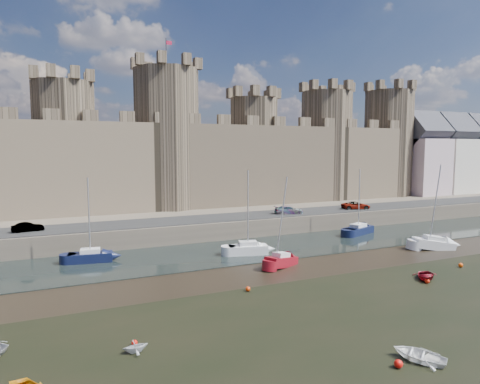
{
  "coord_description": "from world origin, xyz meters",
  "views": [
    {
      "loc": [
        -16.47,
        -22.81,
        12.56
      ],
      "look_at": [
        3.65,
        22.0,
        7.5
      ],
      "focal_mm": 32.0,
      "sensor_mm": 36.0,
      "label": 1
    }
  ],
  "objects_px": {
    "car_2": "(289,210)",
    "sailboat_4": "(281,260)",
    "car_3": "(356,206)",
    "sailboat_2": "(248,248)",
    "car_1": "(28,227)",
    "sailboat_5": "(433,243)",
    "sailboat_1": "(90,256)",
    "sailboat_3": "(358,229)"
  },
  "relations": [
    {
      "from": "car_2",
      "to": "sailboat_4",
      "type": "xyz_separation_m",
      "value": [
        -11.02,
        -17.11,
        -2.42
      ]
    },
    {
      "from": "car_3",
      "to": "sailboat_2",
      "type": "relative_size",
      "value": 0.47
    },
    {
      "from": "car_1",
      "to": "car_3",
      "type": "bearing_deg",
      "value": -99.03
    },
    {
      "from": "sailboat_4",
      "to": "sailboat_5",
      "type": "xyz_separation_m",
      "value": [
        21.2,
        -0.94,
        0.04
      ]
    },
    {
      "from": "sailboat_1",
      "to": "sailboat_4",
      "type": "distance_m",
      "value": 20.94
    },
    {
      "from": "car_3",
      "to": "sailboat_5",
      "type": "distance_m",
      "value": 18.25
    },
    {
      "from": "car_2",
      "to": "sailboat_1",
      "type": "xyz_separation_m",
      "value": [
        -29.42,
        -7.12,
        -2.38
      ]
    },
    {
      "from": "car_3",
      "to": "sailboat_4",
      "type": "distance_m",
      "value": 29.27
    },
    {
      "from": "sailboat_5",
      "to": "sailboat_2",
      "type": "bearing_deg",
      "value": -175.87
    },
    {
      "from": "car_1",
      "to": "car_2",
      "type": "distance_m",
      "value": 35.8
    },
    {
      "from": "sailboat_3",
      "to": "sailboat_4",
      "type": "distance_m",
      "value": 21.26
    },
    {
      "from": "car_1",
      "to": "sailboat_5",
      "type": "relative_size",
      "value": 0.34
    },
    {
      "from": "sailboat_3",
      "to": "sailboat_4",
      "type": "xyz_separation_m",
      "value": [
        -18.67,
        -10.17,
        -0.04
      ]
    },
    {
      "from": "car_2",
      "to": "car_3",
      "type": "bearing_deg",
      "value": -75.23
    },
    {
      "from": "car_3",
      "to": "sailboat_2",
      "type": "height_order",
      "value": "sailboat_2"
    },
    {
      "from": "car_1",
      "to": "sailboat_5",
      "type": "bearing_deg",
      "value": -120.23
    },
    {
      "from": "sailboat_3",
      "to": "sailboat_1",
      "type": "bearing_deg",
      "value": 159.76
    },
    {
      "from": "sailboat_2",
      "to": "sailboat_3",
      "type": "relative_size",
      "value": 1.04
    },
    {
      "from": "car_1",
      "to": "sailboat_5",
      "type": "xyz_separation_m",
      "value": [
        45.98,
        -18.75,
        -2.33
      ]
    },
    {
      "from": "sailboat_3",
      "to": "sailboat_4",
      "type": "bearing_deg",
      "value": -171.94
    },
    {
      "from": "car_3",
      "to": "sailboat_4",
      "type": "xyz_separation_m",
      "value": [
        -23.72,
        -16.98,
        -2.43
      ]
    },
    {
      "from": "car_3",
      "to": "car_2",
      "type": "bearing_deg",
      "value": 105.16
    },
    {
      "from": "sailboat_2",
      "to": "sailboat_4",
      "type": "xyz_separation_m",
      "value": [
        1.16,
        -5.9,
        -0.08
      ]
    },
    {
      "from": "sailboat_3",
      "to": "sailboat_5",
      "type": "relative_size",
      "value": 0.91
    },
    {
      "from": "sailboat_5",
      "to": "sailboat_4",
      "type": "bearing_deg",
      "value": -161.4
    },
    {
      "from": "sailboat_2",
      "to": "sailboat_5",
      "type": "bearing_deg",
      "value": -2.56
    },
    {
      "from": "car_1",
      "to": "sailboat_4",
      "type": "bearing_deg",
      "value": -133.75
    },
    {
      "from": "sailboat_2",
      "to": "sailboat_5",
      "type": "distance_m",
      "value": 23.38
    },
    {
      "from": "sailboat_1",
      "to": "sailboat_4",
      "type": "xyz_separation_m",
      "value": [
        18.4,
        -9.98,
        -0.04
      ]
    },
    {
      "from": "sailboat_4",
      "to": "car_3",
      "type": "bearing_deg",
      "value": 11.09
    },
    {
      "from": "car_1",
      "to": "car_3",
      "type": "distance_m",
      "value": 48.51
    },
    {
      "from": "car_1",
      "to": "sailboat_2",
      "type": "relative_size",
      "value": 0.36
    },
    {
      "from": "car_2",
      "to": "sailboat_5",
      "type": "distance_m",
      "value": 20.86
    },
    {
      "from": "sailboat_1",
      "to": "sailboat_5",
      "type": "xyz_separation_m",
      "value": [
        39.61,
        -10.93,
        0.0
      ]
    },
    {
      "from": "sailboat_5",
      "to": "sailboat_1",
      "type": "bearing_deg",
      "value": -174.28
    },
    {
      "from": "car_2",
      "to": "sailboat_3",
      "type": "height_order",
      "value": "sailboat_3"
    },
    {
      "from": "sailboat_4",
      "to": "sailboat_1",
      "type": "bearing_deg",
      "value": 127.03
    },
    {
      "from": "sailboat_5",
      "to": "car_1",
      "type": "bearing_deg",
      "value": 178.96
    },
    {
      "from": "car_3",
      "to": "sailboat_2",
      "type": "bearing_deg",
      "value": 129.75
    },
    {
      "from": "car_3",
      "to": "sailboat_1",
      "type": "relative_size",
      "value": 0.5
    },
    {
      "from": "car_1",
      "to": "sailboat_3",
      "type": "height_order",
      "value": "sailboat_3"
    },
    {
      "from": "car_3",
      "to": "sailboat_3",
      "type": "height_order",
      "value": "sailboat_3"
    }
  ]
}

